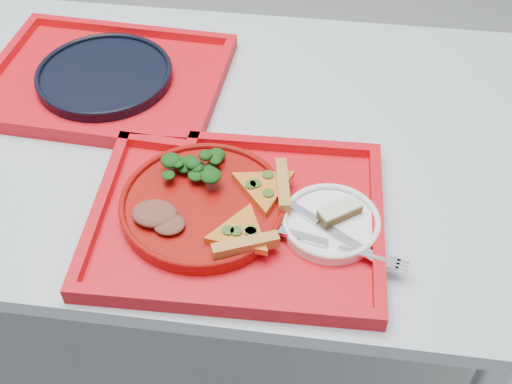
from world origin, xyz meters
TOP-DOWN VIEW (x-y plane):
  - ground at (0.00, 0.00)m, footprint 10.00×10.00m
  - table at (0.00, 0.00)m, footprint 1.60×0.80m
  - tray_main at (0.29, -0.21)m, footprint 0.46×0.36m
  - tray_far at (-0.02, 0.11)m, footprint 0.47×0.37m
  - dinner_plate at (0.24, -0.20)m, footprint 0.26×0.26m
  - side_plate at (0.44, -0.21)m, footprint 0.15×0.15m
  - navy_plate at (-0.02, 0.11)m, footprint 0.26×0.26m
  - pizza_slice_a at (0.31, -0.26)m, footprint 0.13×0.14m
  - pizza_slice_b at (0.33, -0.16)m, footprint 0.13×0.12m
  - salad_heap at (0.21, -0.14)m, footprint 0.08×0.08m
  - meat_portion at (0.17, -0.24)m, footprint 0.07×0.06m
  - dessert_bar at (0.45, -0.20)m, footprint 0.07×0.06m
  - knife at (0.43, -0.23)m, footprint 0.16×0.11m
  - fork at (0.45, -0.26)m, footprint 0.19×0.06m

SIDE VIEW (x-z plane):
  - ground at x=0.00m, z-range 0.00..0.00m
  - table at x=0.00m, z-range 0.30..1.05m
  - tray_main at x=0.29m, z-range 0.75..0.76m
  - tray_far at x=-0.02m, z-range 0.75..0.76m
  - side_plate at x=0.44m, z-range 0.76..0.78m
  - navy_plate at x=-0.02m, z-range 0.76..0.78m
  - dinner_plate at x=0.24m, z-range 0.76..0.78m
  - knife at x=0.43m, z-range 0.78..0.78m
  - fork at x=0.45m, z-range 0.78..0.78m
  - dessert_bar at x=0.45m, z-range 0.78..0.79m
  - pizza_slice_a at x=0.31m, z-range 0.78..0.80m
  - pizza_slice_b at x=0.33m, z-range 0.78..0.80m
  - meat_portion at x=0.17m, z-range 0.78..0.80m
  - salad_heap at x=0.21m, z-range 0.78..0.82m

